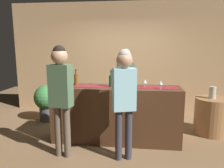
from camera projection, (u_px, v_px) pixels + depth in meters
ground_plane at (116, 140)px, 4.08m from camera, size 10.00×10.00×0.00m
back_wall at (123, 58)px, 5.69m from camera, size 6.00×0.12×2.90m
bar_counter at (116, 114)px, 3.99m from camera, size 2.33×0.60×1.04m
counter_runner_cloth at (116, 87)px, 3.90m from camera, size 2.22×0.28×0.01m
wine_bottle_clear at (131, 81)px, 3.81m from camera, size 0.07×0.07×0.30m
wine_bottle_amber at (76, 80)px, 4.02m from camera, size 0.07×0.07×0.30m
wine_bottle_green at (111, 81)px, 3.87m from camera, size 0.07×0.07×0.30m
wine_glass_near_customer at (145, 82)px, 3.83m from camera, size 0.07×0.07×0.14m
wine_glass_mid_counter at (161, 83)px, 3.68m from camera, size 0.07×0.07×0.14m
bartender at (125, 80)px, 4.45m from camera, size 0.38×0.27×1.72m
customer_sipping at (124, 93)px, 3.22m from camera, size 0.38×0.29×1.73m
customer_browsing at (61, 89)px, 3.31m from camera, size 0.37×0.25×1.78m
round_side_table at (212, 116)px, 4.35m from camera, size 0.68×0.68×0.74m
vase_on_side_table at (212, 93)px, 4.25m from camera, size 0.13×0.13×0.24m
potted_plant_tall at (47, 100)px, 5.10m from camera, size 0.59×0.59×0.87m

